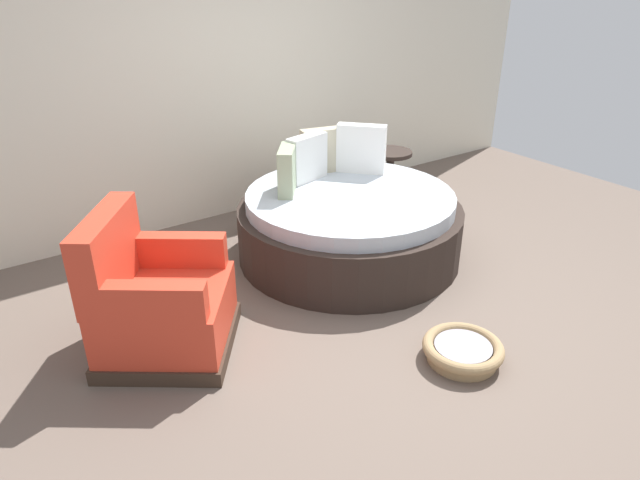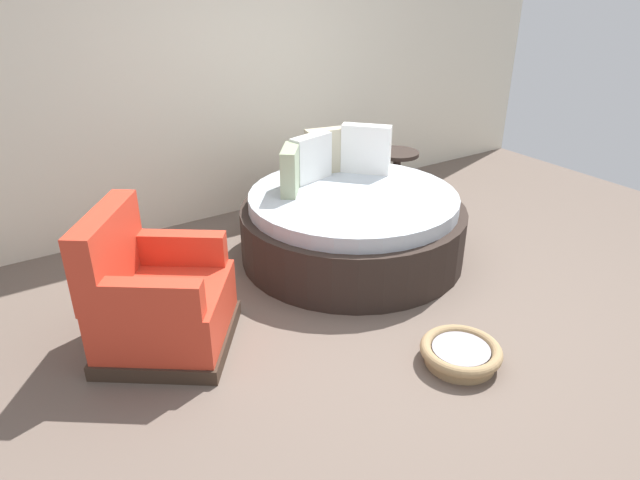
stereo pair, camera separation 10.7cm
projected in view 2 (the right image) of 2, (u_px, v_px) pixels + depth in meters
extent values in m
cube|color=#66564C|center=(373.00, 317.00, 4.04)|extent=(8.00, 8.00, 0.02)
cube|color=silver|center=(222.00, 70.00, 5.18)|extent=(8.00, 0.12, 2.77)
cylinder|color=#2D231E|center=(352.00, 232.00, 4.78)|extent=(1.87, 1.87, 0.45)
cylinder|color=#B2BCC6|center=(353.00, 200.00, 4.65)|extent=(1.72, 1.72, 0.12)
cube|color=white|center=(366.00, 149.00, 5.00)|extent=(0.38, 0.40, 0.43)
cube|color=#BCB293|center=(327.00, 150.00, 5.03)|extent=(0.41, 0.20, 0.39)
cube|color=white|center=(311.00, 158.00, 4.83)|extent=(0.41, 0.21, 0.39)
cube|color=#93A37F|center=(291.00, 170.00, 4.58)|extent=(0.32, 0.37, 0.37)
cube|color=#38281E|center=(170.00, 338.00, 3.72)|extent=(1.11, 1.11, 0.10)
cube|color=red|center=(166.00, 309.00, 3.62)|extent=(1.06, 1.06, 0.34)
cube|color=red|center=(108.00, 250.00, 3.45)|extent=(0.58, 0.71, 0.50)
cube|color=red|center=(144.00, 299.00, 3.21)|extent=(0.62, 0.50, 0.22)
cube|color=red|center=(175.00, 248.00, 3.79)|extent=(0.62, 0.50, 0.22)
cylinder|color=#9E7F56|center=(460.00, 359.00, 3.56)|extent=(0.44, 0.44, 0.06)
torus|color=#9E7F56|center=(461.00, 350.00, 3.53)|extent=(0.51, 0.51, 0.07)
cylinder|color=gray|center=(461.00, 351.00, 3.53)|extent=(0.36, 0.36, 0.05)
cylinder|color=#2D231E|center=(396.00, 177.00, 5.95)|extent=(0.08, 0.08, 0.48)
cylinder|color=#2D231E|center=(398.00, 153.00, 5.84)|extent=(0.44, 0.44, 0.04)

